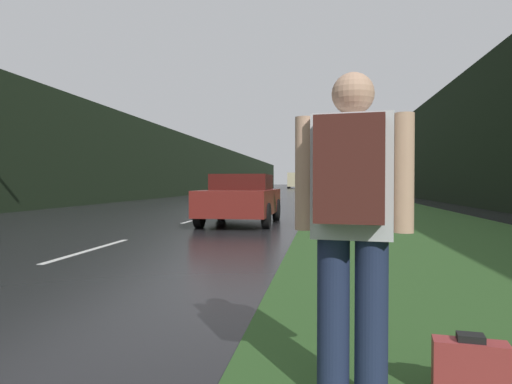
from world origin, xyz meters
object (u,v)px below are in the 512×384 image
stop_sign (320,169)px  hitchhiker_with_backpack (352,217)px  car_passing_near (241,198)px  delivery_truck (294,180)px  suitcase (470,371)px

stop_sign → hitchhiker_with_backpack: stop_sign is taller
car_passing_near → stop_sign: bearing=143.1°
car_passing_near → delivery_truck: bearing=-87.5°
suitcase → stop_sign: bearing=103.4°
hitchhiker_with_backpack → suitcase: 1.11m
stop_sign → delivery_truck: bearing=94.0°
stop_sign → car_passing_near: size_ratio=0.62×
hitchhiker_with_backpack → stop_sign: bearing=99.1°
suitcase → car_passing_near: car_passing_near is taller
stop_sign → delivery_truck: (-5.94, 84.78, 0.15)m
suitcase → car_passing_near: size_ratio=0.10×
car_passing_near → suitcase: bearing=106.7°
suitcase → car_passing_near: bearing=114.4°
stop_sign → hitchhiker_with_backpack: size_ratio=1.46×
car_passing_near → delivery_truck: delivery_truck is taller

